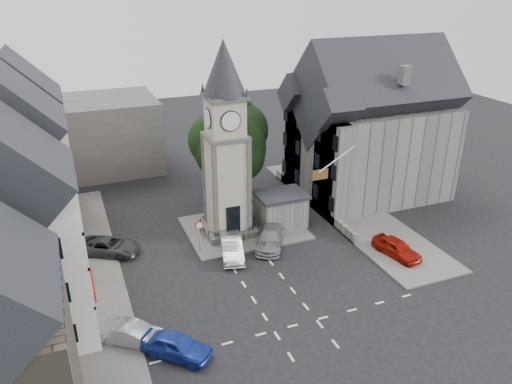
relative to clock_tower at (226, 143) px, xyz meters
name	(u,v)px	position (x,y,z in m)	size (l,w,h in m)	color
ground	(263,280)	(0.00, -7.99, -8.12)	(120.00, 120.00, 0.00)	black
pavement_west	(79,272)	(-12.50, -1.99, -8.05)	(6.00, 30.00, 0.14)	#595651
pavement_east	(347,209)	(12.00, 0.01, -8.05)	(6.00, 26.00, 0.14)	#595651
central_island	(244,228)	(1.50, 0.01, -8.04)	(10.00, 8.00, 0.16)	#595651
road_markings	(295,325)	(0.00, -13.49, -8.12)	(20.00, 8.00, 0.01)	silver
clock_tower	(226,143)	(0.00, 0.00, 0.00)	(4.86, 4.86, 16.25)	#4C4944
stone_shelter	(281,209)	(4.80, -0.49, -6.57)	(4.30, 3.30, 3.08)	#65625D
town_tree	(229,136)	(2.00, 5.01, -1.15)	(7.20, 7.20, 10.80)	black
warning_sign_post	(199,231)	(-3.20, -2.56, -6.09)	(0.70, 0.19, 2.85)	black
terrace_pink	(23,154)	(-15.50, 8.01, -1.54)	(8.10, 7.60, 12.80)	#B47B7D
terrace_cream	(20,189)	(-15.50, 0.01, -1.54)	(8.10, 7.60, 12.80)	beige
terrace_tudor	(16,246)	(-15.50, -7.99, -1.93)	(8.10, 7.60, 12.00)	silver
backdrop_west	(65,138)	(-12.00, 20.01, -4.12)	(20.00, 10.00, 8.00)	#4C4944
east_building	(368,134)	(15.59, 3.01, -1.86)	(14.40, 11.40, 12.60)	#65625D
east_boundary_wall	(312,202)	(9.20, 2.01, -7.67)	(0.40, 16.00, 0.90)	#65625D
flagpole	(337,159)	(8.00, -3.99, -1.12)	(3.68, 0.10, 2.74)	white
car_west_blue	(176,346)	(-7.69, -13.40, -7.39)	(1.72, 4.27, 1.45)	navy
car_west_silver	(133,334)	(-9.87, -11.38, -7.44)	(1.44, 4.12, 1.36)	#9B9FA3
car_west_grey	(109,246)	(-10.04, 0.01, -7.43)	(2.29, 4.96, 1.38)	#313134
car_island_silver	(231,247)	(-1.00, -3.87, -7.35)	(1.63, 4.67, 1.54)	#9FA0A7
car_island_east	(270,238)	(2.50, -3.49, -7.39)	(2.05, 5.05, 1.47)	gray
car_east_red	(397,248)	(11.16, -8.75, -7.40)	(1.71, 4.25, 1.45)	#921107
pedestrian	(340,199)	(11.50, 0.69, -7.23)	(0.65, 0.42, 1.77)	#A39587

